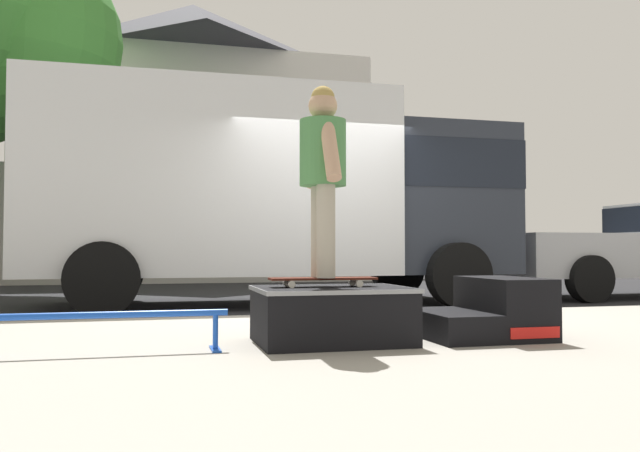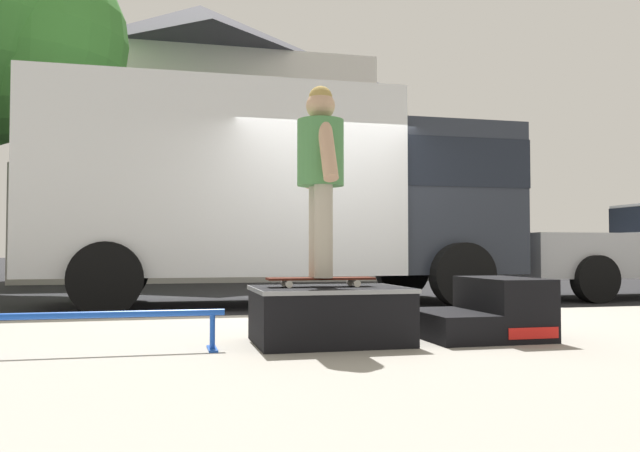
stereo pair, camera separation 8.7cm
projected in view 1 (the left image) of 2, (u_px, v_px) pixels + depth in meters
ground_plane at (350, 319)px, 7.49m from camera, size 140.00×140.00×0.00m
sidewalk_slab at (474, 353)px, 4.59m from camera, size 50.00×5.00×0.12m
skate_box at (332, 313)px, 4.69m from camera, size 1.09×0.82×0.40m
kicker_ramp at (488, 313)px, 5.00m from camera, size 0.89×0.85×0.46m
grind_rail at (105, 322)px, 4.19m from camera, size 1.57×0.28×0.27m
skateboard at (323, 279)px, 4.72m from camera, size 0.78×0.22×0.07m
skater_kid at (323, 164)px, 4.75m from camera, size 0.34×0.72×1.41m
box_truck at (278, 189)px, 9.58m from camera, size 6.91×2.63×3.05m
house_behind at (192, 138)px, 19.81m from camera, size 9.54×8.23×8.40m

